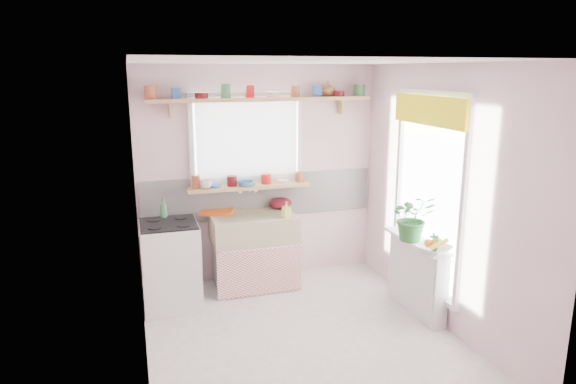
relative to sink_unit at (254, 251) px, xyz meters
name	(u,v)px	position (x,y,z in m)	size (l,w,h in m)	color
room	(336,173)	(0.81, -0.43, 0.94)	(3.20, 3.20, 3.20)	silver
sink_unit	(254,251)	(0.00, 0.00, 0.00)	(0.95, 0.65, 1.11)	white
cooker	(171,265)	(-0.95, -0.24, 0.03)	(0.58, 0.58, 0.93)	white
radiator_ledge	(417,274)	(1.45, -1.09, -0.03)	(0.22, 0.95, 0.78)	white
windowsill	(249,186)	(0.00, 0.19, 0.71)	(1.40, 0.22, 0.04)	tan
pine_shelf	(261,99)	(0.15, 0.18, 1.69)	(2.52, 0.24, 0.04)	tan
shelf_crockery	(259,92)	(0.13, 0.18, 1.76)	(2.47, 0.11, 0.12)	#A55133
sill_crockery	(248,180)	(-0.02, 0.19, 0.78)	(1.35, 0.11, 0.12)	#A55133
dish_tray	(217,212)	(-0.38, 0.21, 0.44)	(0.36, 0.27, 0.04)	#E75514
colander	(280,203)	(0.38, 0.21, 0.48)	(0.28, 0.28, 0.12)	#580F1A
jade_plant	(413,217)	(1.36, -1.09, 0.58)	(0.43, 0.37, 0.47)	#29682D
fruit_bowl	(434,250)	(1.36, -1.49, 0.38)	(0.31, 0.31, 0.08)	silver
herb_pot	(434,243)	(1.36, -1.49, 0.44)	(0.10, 0.07, 0.19)	#286127
soap_bottle_sink	(287,210)	(0.33, -0.19, 0.51)	(0.08, 0.08, 0.18)	#BDD15C
sill_cup	(206,185)	(-0.50, 0.13, 0.78)	(0.12, 0.12, 0.10)	beige
sill_bowl	(245,184)	(-0.06, 0.13, 0.76)	(0.18, 0.18, 0.06)	#3567AE
shelf_vase	(328,89)	(0.96, 0.24, 1.79)	(0.16, 0.16, 0.17)	#9B5D2F
cooker_bottle	(163,208)	(-0.98, -0.02, 0.59)	(0.08, 0.08, 0.21)	#428452
fruit	(434,243)	(1.37, -1.49, 0.44)	(0.20, 0.14, 0.10)	orange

